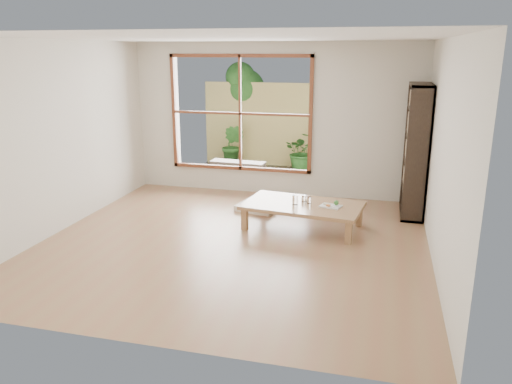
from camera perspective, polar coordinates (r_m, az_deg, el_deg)
ground at (r=6.67m, az=-2.51°, el=-5.73°), size 5.00×5.00×0.00m
low_table at (r=7.11m, az=5.38°, el=-1.68°), size 1.75×1.13×0.36m
floor_cushion at (r=8.02m, az=0.47°, el=-1.59°), size 0.75×0.75×0.09m
bookshelf at (r=7.89m, az=17.80°, el=4.48°), size 0.32×0.90×1.99m
glass_tall at (r=7.04m, az=4.49°, el=-0.89°), size 0.08×0.08×0.14m
glass_mid at (r=7.12m, az=6.08°, el=-0.92°), size 0.07×0.07×0.09m
glass_short at (r=7.20m, az=5.55°, el=-0.72°), size 0.07×0.07×0.09m
glass_small at (r=7.20m, az=5.45°, el=-0.81°), size 0.06×0.06×0.07m
food_tray at (r=7.01m, az=8.66°, el=-1.51°), size 0.33×0.27×0.09m
deck at (r=10.10m, az=0.05°, el=1.81°), size 2.80×2.00×0.05m
garden_bench at (r=9.78m, az=-2.10°, el=3.18°), size 1.09×0.38×0.34m
bamboo_fence at (r=10.88m, az=1.36°, el=7.66°), size 2.80×0.06×1.80m
shrub_right at (r=10.38m, az=5.39°, el=4.64°), size 0.92×0.85×0.84m
shrub_left at (r=10.87m, az=-2.67°, el=5.35°), size 0.57×0.50×0.89m
garden_tree at (r=11.26m, az=-1.70°, el=11.66°), size 1.04×0.85×2.22m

